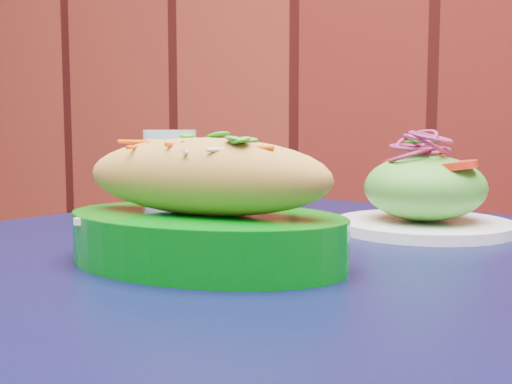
% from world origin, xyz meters
% --- Properties ---
extents(cafe_table, '(1.04, 1.04, 0.75)m').
position_xyz_m(cafe_table, '(0.35, 1.71, 0.66)').
color(cafe_table, black).
rests_on(cafe_table, ground).
extents(banh_mi_basket, '(0.27, 0.19, 0.12)m').
position_xyz_m(banh_mi_basket, '(0.29, 1.63, 0.80)').
color(banh_mi_basket, '#006C0B').
rests_on(banh_mi_basket, cafe_table).
extents(salad_plate, '(0.20, 0.20, 0.12)m').
position_xyz_m(salad_plate, '(0.46, 1.88, 0.79)').
color(salad_plate, white).
rests_on(salad_plate, cafe_table).
extents(water_glass, '(0.07, 0.07, 0.12)m').
position_xyz_m(water_glass, '(0.12, 1.91, 0.81)').
color(water_glass, silver).
rests_on(water_glass, cafe_table).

